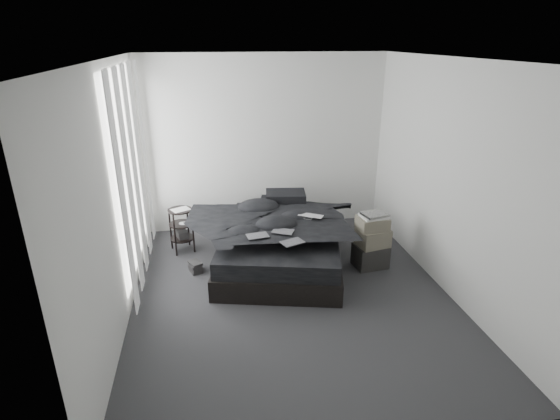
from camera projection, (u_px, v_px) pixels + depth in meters
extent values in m
cube|color=#323234|center=(292.00, 295.00, 5.08)|extent=(3.60, 4.20, 0.01)
cube|color=white|center=(294.00, 59.00, 4.12)|extent=(3.60, 4.20, 0.01)
cube|color=white|center=(265.00, 144.00, 6.52)|extent=(3.60, 0.01, 2.60)
cube|color=white|center=(360.00, 299.00, 2.67)|extent=(3.60, 0.01, 2.60)
cube|color=white|center=(115.00, 199.00, 4.31)|extent=(0.01, 4.20, 2.60)
cube|color=white|center=(450.00, 180.00, 4.88)|extent=(0.01, 4.20, 2.60)
cube|color=white|center=(129.00, 169.00, 5.12)|extent=(0.02, 2.00, 2.30)
cube|color=white|center=(134.00, 175.00, 5.15)|extent=(0.06, 2.12, 2.48)
cube|color=black|center=(281.00, 254.00, 5.73)|extent=(1.92, 2.27, 0.27)
cube|color=black|center=(281.00, 238.00, 5.65)|extent=(1.85, 2.20, 0.21)
imported|color=black|center=(281.00, 224.00, 5.52)|extent=(1.81, 1.98, 0.23)
cube|color=black|center=(281.00, 204.00, 6.30)|extent=(0.67, 0.53, 0.13)
cube|color=black|center=(286.00, 196.00, 6.23)|extent=(0.60, 0.45, 0.12)
imported|color=silver|center=(310.00, 212.00, 5.54)|extent=(0.38, 0.34, 0.02)
cube|color=black|center=(257.00, 230.00, 5.05)|extent=(0.27, 0.20, 0.01)
cube|color=black|center=(283.00, 225.00, 5.16)|extent=(0.30, 0.25, 0.01)
cube|color=black|center=(292.00, 235.00, 4.88)|extent=(0.29, 0.24, 0.01)
cylinder|color=black|center=(182.00, 230.00, 6.03)|extent=(0.41, 0.41, 0.61)
cube|color=white|center=(181.00, 210.00, 5.91)|extent=(0.29, 0.26, 0.01)
cube|color=black|center=(196.00, 267.00, 5.55)|extent=(0.19, 0.22, 0.13)
cube|color=black|center=(370.00, 255.00, 5.67)|extent=(0.44, 0.37, 0.30)
cube|color=#696353|center=(373.00, 237.00, 5.57)|extent=(0.43, 0.37, 0.23)
cube|color=#696353|center=(372.00, 223.00, 5.50)|extent=(0.38, 0.32, 0.16)
cube|color=silver|center=(374.00, 216.00, 5.46)|extent=(0.34, 0.28, 0.03)
cube|color=silver|center=(375.00, 214.00, 5.45)|extent=(0.35, 0.30, 0.03)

